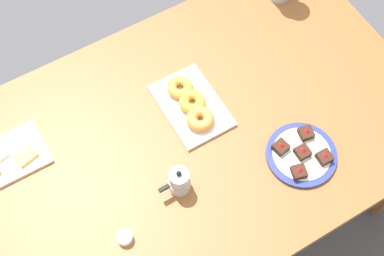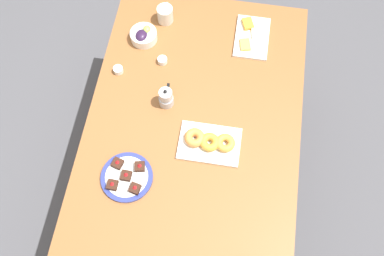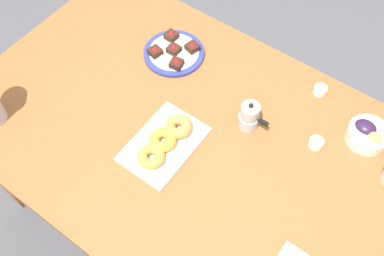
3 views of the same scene
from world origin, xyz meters
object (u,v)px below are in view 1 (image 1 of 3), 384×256
object	(u,v)px
cheese_platter	(5,160)
moka_pot	(179,181)
croissant_platter	(191,105)
dessert_plate	(302,154)
jam_cup_berry	(125,237)
dining_table	(192,145)

from	to	relation	value
cheese_platter	moka_pot	size ratio (longest dim) A/B	2.18
cheese_platter	croissant_platter	world-z (taller)	croissant_platter
dessert_plate	jam_cup_berry	bearing A→B (deg)	-4.14
cheese_platter	dining_table	bearing A→B (deg)	158.97
cheese_platter	jam_cup_berry	world-z (taller)	cheese_platter
dining_table	moka_pot	xyz separation A→B (m)	(0.13, 0.14, 0.13)
dining_table	dessert_plate	world-z (taller)	dessert_plate
dining_table	jam_cup_berry	xyz separation A→B (m)	(0.35, 0.20, 0.10)
moka_pot	jam_cup_berry	bearing A→B (deg)	15.26
dining_table	cheese_platter	xyz separation A→B (m)	(0.57, -0.22, 0.10)
dessert_plate	moka_pot	size ratio (longest dim) A/B	1.94
dining_table	dessert_plate	distance (m)	0.38
cheese_platter	moka_pot	xyz separation A→B (m)	(-0.44, 0.36, 0.04)
jam_cup_berry	dessert_plate	bearing A→B (deg)	175.86
dining_table	moka_pot	world-z (taller)	moka_pot
dining_table	jam_cup_berry	distance (m)	0.42
jam_cup_berry	cheese_platter	bearing A→B (deg)	-63.00
dining_table	croissant_platter	size ratio (longest dim) A/B	5.71
cheese_platter	jam_cup_berry	xyz separation A→B (m)	(-0.22, 0.42, 0.01)
cheese_platter	moka_pot	bearing A→B (deg)	140.50
moka_pot	cheese_platter	bearing A→B (deg)	-39.50
dining_table	moka_pot	distance (m)	0.24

